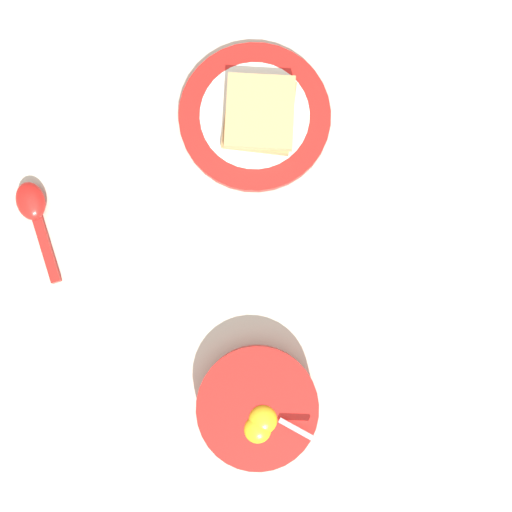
{
  "coord_description": "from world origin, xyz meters",
  "views": [
    {
      "loc": [
        -0.1,
        -0.04,
        0.87
      ],
      "look_at": [
        -0.02,
        -0.08,
        0.02
      ],
      "focal_mm": 42.0,
      "sensor_mm": 36.0,
      "label": 1
    }
  ],
  "objects": [
    {
      "name": "toast_plate",
      "position": [
        0.17,
        -0.17,
        0.01
      ],
      "size": [
        0.23,
        0.23,
        0.01
      ],
      "color": "red",
      "rests_on": "ground_plane"
    },
    {
      "name": "egg_bowl",
      "position": [
        -0.21,
        0.01,
        0.03
      ],
      "size": [
        0.17,
        0.17,
        0.08
      ],
      "color": "red",
      "rests_on": "ground_plane"
    },
    {
      "name": "ground_plane",
      "position": [
        0.0,
        0.0,
        0.0
      ],
      "size": [
        3.0,
        3.0,
        0.0
      ],
      "primitive_type": "plane",
      "color": "beige"
    },
    {
      "name": "soup_spoon",
      "position": [
        0.18,
        0.18,
        0.01
      ],
      "size": [
        0.16,
        0.05,
        0.03
      ],
      "color": "red",
      "rests_on": "ground_plane"
    },
    {
      "name": "toast_sandwich",
      "position": [
        0.16,
        -0.18,
        0.03
      ],
      "size": [
        0.15,
        0.14,
        0.03
      ],
      "color": "tan",
      "rests_on": "toast_plate"
    }
  ]
}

